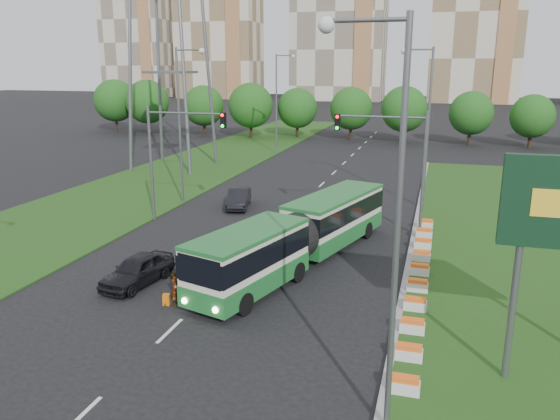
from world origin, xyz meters
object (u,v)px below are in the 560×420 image
(traffic_mast_left, at_px, (171,146))
(traffic_mast_median, at_px, (398,154))
(car_left_near, at_px, (137,270))
(pedestrian, at_px, (175,289))
(shopping_trolley, at_px, (166,300))
(articulated_bus, at_px, (297,234))
(car_left_far, at_px, (239,198))

(traffic_mast_left, bearing_deg, traffic_mast_median, 3.77)
(car_left_near, relative_size, pedestrian, 2.86)
(car_left_near, bearing_deg, pedestrian, -20.77)
(traffic_mast_median, distance_m, shopping_trolley, 17.26)
(traffic_mast_left, bearing_deg, pedestrian, -62.89)
(articulated_bus, distance_m, car_left_far, 13.10)
(car_left_far, distance_m, shopping_trolley, 17.99)
(traffic_mast_median, relative_size, articulated_bus, 0.48)
(articulated_bus, bearing_deg, car_left_far, 141.21)
(traffic_mast_left, height_order, pedestrian, traffic_mast_left)
(car_left_far, bearing_deg, articulated_bus, -69.04)
(articulated_bus, xyz_separation_m, car_left_far, (-7.47, 10.72, -0.96))
(car_left_near, distance_m, shopping_trolley, 3.19)
(articulated_bus, relative_size, shopping_trolley, 31.59)
(car_left_far, xyz_separation_m, shopping_trolley, (3.10, -17.71, -0.47))
(traffic_mast_left, distance_m, articulated_bus, 12.46)
(traffic_mast_median, relative_size, car_left_near, 1.80)
(traffic_mast_median, distance_m, car_left_near, 17.29)
(traffic_mast_median, bearing_deg, traffic_mast_left, -176.23)
(traffic_mast_median, distance_m, pedestrian, 16.77)
(traffic_mast_median, xyz_separation_m, pedestrian, (-8.72, -13.58, -4.57))
(traffic_mast_median, height_order, car_left_far, traffic_mast_median)
(traffic_mast_median, bearing_deg, car_left_far, 162.05)
(traffic_mast_median, xyz_separation_m, traffic_mast_left, (-15.16, -1.00, 0.00))
(articulated_bus, xyz_separation_m, shopping_trolley, (-4.37, -6.99, -1.43))
(car_left_near, relative_size, shopping_trolley, 8.35)
(shopping_trolley, bearing_deg, articulated_bus, 41.63)
(shopping_trolley, bearing_deg, car_left_far, 83.57)
(pedestrian, bearing_deg, shopping_trolley, 106.37)
(traffic_mast_left, distance_m, car_left_near, 12.35)
(car_left_near, bearing_deg, traffic_mast_median, 54.36)
(traffic_mast_median, bearing_deg, articulated_bus, -124.97)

